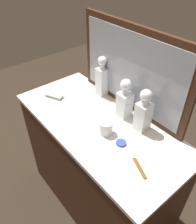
{
  "coord_description": "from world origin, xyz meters",
  "views": [
    {
      "loc": [
        0.86,
        -0.7,
        1.88
      ],
      "look_at": [
        0.0,
        0.0,
        1.0
      ],
      "focal_mm": 36.13,
      "sensor_mm": 36.0,
      "label": 1
    }
  ],
  "objects_px": {
    "porcelain_dish": "(121,143)",
    "tortoiseshell_comb": "(140,168)",
    "crystal_decanter_far_left": "(143,114)",
    "crystal_tumbler_right": "(106,128)",
    "silver_brush_far_right": "(54,95)",
    "crystal_decanter_front": "(102,80)",
    "crystal_decanter_far_right": "(125,102)"
  },
  "relations": [
    {
      "from": "silver_brush_far_right",
      "to": "crystal_decanter_far_right",
      "type": "bearing_deg",
      "value": 27.2
    },
    {
      "from": "porcelain_dish",
      "to": "tortoiseshell_comb",
      "type": "height_order",
      "value": "porcelain_dish"
    },
    {
      "from": "porcelain_dish",
      "to": "tortoiseshell_comb",
      "type": "relative_size",
      "value": 0.46
    },
    {
      "from": "crystal_decanter_far_left",
      "to": "tortoiseshell_comb",
      "type": "bearing_deg",
      "value": -49.05
    },
    {
      "from": "crystal_decanter_far_left",
      "to": "tortoiseshell_comb",
      "type": "relative_size",
      "value": 2.11
    },
    {
      "from": "crystal_decanter_far_left",
      "to": "tortoiseshell_comb",
      "type": "xyz_separation_m",
      "value": [
        0.21,
        -0.24,
        -0.11
      ]
    },
    {
      "from": "crystal_decanter_far_right",
      "to": "porcelain_dish",
      "type": "distance_m",
      "value": 0.28
    },
    {
      "from": "tortoiseshell_comb",
      "to": "crystal_tumbler_right",
      "type": "bearing_deg",
      "value": 172.94
    },
    {
      "from": "crystal_decanter_front",
      "to": "crystal_decanter_far_right",
      "type": "height_order",
      "value": "crystal_decanter_front"
    },
    {
      "from": "porcelain_dish",
      "to": "tortoiseshell_comb",
      "type": "xyz_separation_m",
      "value": [
        0.19,
        -0.05,
        -0.0
      ]
    },
    {
      "from": "porcelain_dish",
      "to": "tortoiseshell_comb",
      "type": "distance_m",
      "value": 0.19
    },
    {
      "from": "crystal_decanter_front",
      "to": "porcelain_dish",
      "type": "distance_m",
      "value": 0.54
    },
    {
      "from": "crystal_tumbler_right",
      "to": "crystal_decanter_front",
      "type": "bearing_deg",
      "value": 143.19
    },
    {
      "from": "porcelain_dish",
      "to": "crystal_decanter_front",
      "type": "bearing_deg",
      "value": 152.04
    },
    {
      "from": "crystal_tumbler_right",
      "to": "silver_brush_far_right",
      "type": "relative_size",
      "value": 0.58
    },
    {
      "from": "crystal_decanter_far_right",
      "to": "porcelain_dish",
      "type": "xyz_separation_m",
      "value": [
        0.18,
        -0.19,
        -0.1
      ]
    },
    {
      "from": "crystal_decanter_far_right",
      "to": "crystal_decanter_far_left",
      "type": "bearing_deg",
      "value": -2.01
    },
    {
      "from": "crystal_tumbler_right",
      "to": "crystal_decanter_far_left",
      "type": "bearing_deg",
      "value": 61.4
    },
    {
      "from": "crystal_tumbler_right",
      "to": "silver_brush_far_right",
      "type": "distance_m",
      "value": 0.54
    },
    {
      "from": "crystal_tumbler_right",
      "to": "silver_brush_far_right",
      "type": "xyz_separation_m",
      "value": [
        -0.54,
        -0.04,
        -0.03
      ]
    },
    {
      "from": "crystal_decanter_front",
      "to": "porcelain_dish",
      "type": "bearing_deg",
      "value": -27.96
    },
    {
      "from": "crystal_decanter_far_right",
      "to": "crystal_decanter_front",
      "type": "bearing_deg",
      "value": 169.39
    },
    {
      "from": "crystal_decanter_front",
      "to": "crystal_decanter_far_left",
      "type": "bearing_deg",
      "value": -7.54
    },
    {
      "from": "crystal_decanter_far_right",
      "to": "silver_brush_far_right",
      "type": "relative_size",
      "value": 1.85
    },
    {
      "from": "crystal_decanter_far_left",
      "to": "crystal_tumbler_right",
      "type": "distance_m",
      "value": 0.24
    },
    {
      "from": "porcelain_dish",
      "to": "crystal_decanter_far_right",
      "type": "bearing_deg",
      "value": 132.74
    },
    {
      "from": "crystal_decanter_far_right",
      "to": "silver_brush_far_right",
      "type": "distance_m",
      "value": 0.55
    },
    {
      "from": "crystal_decanter_front",
      "to": "silver_brush_far_right",
      "type": "height_order",
      "value": "crystal_decanter_front"
    },
    {
      "from": "silver_brush_far_right",
      "to": "tortoiseshell_comb",
      "type": "distance_m",
      "value": 0.85
    },
    {
      "from": "crystal_decanter_far_left",
      "to": "porcelain_dish",
      "type": "relative_size",
      "value": 4.62
    },
    {
      "from": "crystal_decanter_far_left",
      "to": "silver_brush_far_right",
      "type": "distance_m",
      "value": 0.7
    },
    {
      "from": "crystal_decanter_far_left",
      "to": "crystal_tumbler_right",
      "type": "height_order",
      "value": "crystal_decanter_far_left"
    }
  ]
}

